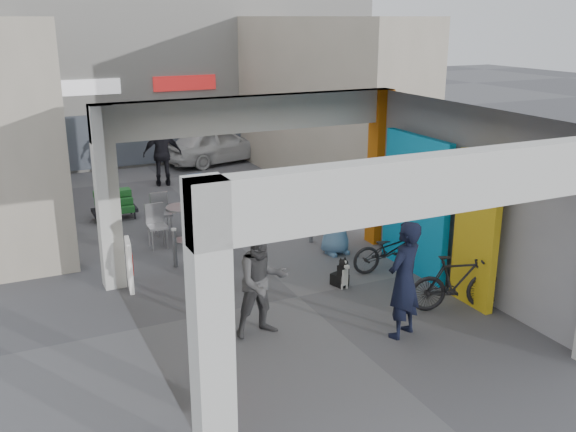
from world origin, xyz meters
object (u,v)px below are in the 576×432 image
man_elderly (337,215)px  white_van (218,144)px  border_collie (342,275)px  man_crates (162,154)px  man_back_turned (262,282)px  bicycle_front (391,249)px  produce_stand (114,208)px  cafe_set (175,223)px  bicycle_rear (457,282)px  man_with_dog (404,280)px

man_elderly → white_van: 9.82m
border_collie → man_crates: (-1.08, 9.11, 0.74)m
man_back_turned → white_van: size_ratio=0.48×
man_elderly → bicycle_front: bearing=-73.5°
produce_stand → white_van: (4.63, 5.16, 0.37)m
cafe_set → man_crates: 5.05m
border_collie → man_back_turned: man_back_turned is taller
bicycle_rear → man_back_turned: bearing=96.9°
cafe_set → white_van: white_van is taller
cafe_set → bicycle_rear: (3.45, -5.93, 0.16)m
man_with_dog → man_crates: 11.28m
white_van → border_collie: bearing=160.2°
produce_stand → man_elderly: man_elderly is taller
produce_stand → man_back_turned: (0.99, -7.40, 0.64)m
cafe_set → man_back_turned: (-0.02, -5.32, 0.58)m
man_with_dog → border_collie: bearing=-116.2°
cafe_set → bicycle_front: cafe_set is taller
man_elderly → man_crates: 7.70m
produce_stand → white_van: 6.94m
produce_stand → man_back_turned: 7.49m
bicycle_front → white_van: (0.16, 11.13, 0.21)m
cafe_set → man_with_dog: bearing=-72.3°
produce_stand → man_elderly: 6.10m
produce_stand → bicycle_rear: 9.17m
cafe_set → produce_stand: size_ratio=1.48×
man_back_turned → bicycle_rear: size_ratio=1.08×
man_back_turned → border_collie: bearing=26.5°
man_elderly → man_crates: (-1.89, 7.46, 0.10)m
cafe_set → white_van: 8.10m
produce_stand → border_collie: produce_stand is taller
cafe_set → man_with_dog: (2.02, -6.33, 0.63)m
man_elderly → bicycle_rear: (0.53, -3.38, -0.37)m
border_collie → cafe_set: bearing=99.1°
produce_stand → white_van: white_van is taller
border_collie → white_van: bearing=64.9°
man_elderly → man_crates: man_crates is taller
border_collie → man_with_dog: bearing=-110.1°
bicycle_rear → white_van: bearing=16.2°
cafe_set → produce_stand: (-1.01, 2.08, -0.06)m
man_with_dog → white_van: 13.66m
border_collie → bicycle_front: bearing=-4.4°
man_elderly → white_van: (0.70, 9.79, -0.23)m
produce_stand → border_collie: (3.12, -6.29, -0.04)m
bicycle_front → cafe_set: bearing=46.4°
man_crates → bicycle_rear: (2.42, -10.84, -0.47)m
produce_stand → man_with_dog: bearing=-65.4°
man_with_dog → white_van: (1.60, 13.56, -0.32)m
man_crates → bicycle_rear: bearing=114.1°
cafe_set → produce_stand: cafe_set is taller
cafe_set → border_collie: 4.71m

